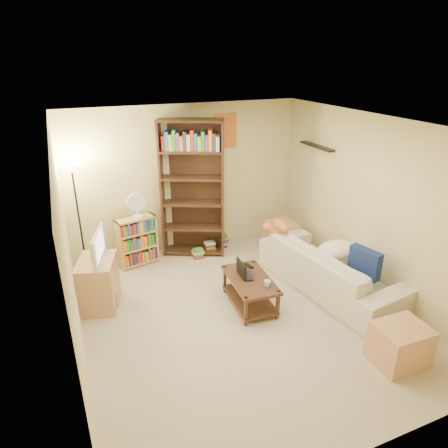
# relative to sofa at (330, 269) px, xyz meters

# --- Properties ---
(room) EXTENTS (4.50, 4.54, 2.52)m
(room) POSITION_rel_sofa_xyz_m (-1.46, -0.07, 1.29)
(room) COLOR tan
(room) RESTS_ON ground
(sofa) EXTENTS (2.54, 1.54, 0.67)m
(sofa) POSITION_rel_sofa_xyz_m (0.00, 0.00, 0.00)
(sofa) COLOR beige
(sofa) RESTS_ON ground
(navy_pillow) EXTENTS (0.23, 0.46, 0.40)m
(navy_pillow) POSITION_rel_sofa_xyz_m (0.18, -0.47, 0.31)
(navy_pillow) COLOR navy
(navy_pillow) RESTS_ON sofa
(cream_blanket) EXTENTS (0.62, 0.44, 0.26)m
(cream_blanket) POSITION_rel_sofa_xyz_m (0.16, 0.08, 0.24)
(cream_blanket) COLOR white
(cream_blanket) RESTS_ON sofa
(tabby_cat) EXTENTS (0.53, 0.24, 0.18)m
(tabby_cat) POSITION_rel_sofa_xyz_m (-0.42, 0.83, 0.42)
(tabby_cat) COLOR orange
(tabby_cat) RESTS_ON sofa
(coffee_table) EXTENTS (0.59, 0.98, 0.42)m
(coffee_table) POSITION_rel_sofa_xyz_m (-1.25, 0.08, -0.06)
(coffee_table) COLOR #492E1C
(coffee_table) RESTS_ON ground
(laptop) EXTENTS (0.40, 0.33, 0.03)m
(laptop) POSITION_rel_sofa_xyz_m (-1.21, 0.16, 0.10)
(laptop) COLOR black
(laptop) RESTS_ON coffee_table
(laptop_screen) EXTENTS (0.03, 0.31, 0.21)m
(laptop_screen) POSITION_rel_sofa_xyz_m (-1.35, 0.17, 0.21)
(laptop_screen) COLOR white
(laptop_screen) RESTS_ON laptop
(mug) EXTENTS (0.13, 0.13, 0.09)m
(mug) POSITION_rel_sofa_xyz_m (-1.14, -0.19, 0.13)
(mug) COLOR white
(mug) RESTS_ON coffee_table
(tv_remote) EXTENTS (0.09, 0.18, 0.02)m
(tv_remote) POSITION_rel_sofa_xyz_m (-1.13, 0.39, 0.10)
(tv_remote) COLOR black
(tv_remote) RESTS_ON coffee_table
(tv_stand) EXTENTS (0.63, 0.75, 0.70)m
(tv_stand) POSITION_rel_sofa_xyz_m (-3.16, 0.87, 0.01)
(tv_stand) COLOR tan
(tv_stand) RESTS_ON ground
(television) EXTENTS (0.75, 0.47, 0.40)m
(television) POSITION_rel_sofa_xyz_m (-3.16, 0.87, 0.56)
(television) COLOR black
(television) RESTS_ON tv_stand
(tall_bookshelf) EXTENTS (1.08, 0.74, 2.30)m
(tall_bookshelf) POSITION_rel_sofa_xyz_m (-1.45, 1.88, 0.88)
(tall_bookshelf) COLOR #3F2218
(tall_bookshelf) RESTS_ON ground
(short_bookshelf) EXTENTS (0.68, 0.37, 0.82)m
(short_bookshelf) POSITION_rel_sofa_xyz_m (-2.44, 1.86, 0.08)
(short_bookshelf) COLOR tan
(short_bookshelf) RESTS_ON ground
(desk_fan) EXTENTS (0.29, 0.16, 0.43)m
(desk_fan) POSITION_rel_sofa_xyz_m (-2.40, 1.81, 0.72)
(desk_fan) COLOR white
(desk_fan) RESTS_ON short_bookshelf
(floor_lamp) EXTENTS (0.30, 0.30, 1.78)m
(floor_lamp) POSITION_rel_sofa_xyz_m (-3.26, 1.82, 1.09)
(floor_lamp) COLOR black
(floor_lamp) RESTS_ON ground
(side_table) EXTENTS (0.48, 0.48, 0.53)m
(side_table) POSITION_rel_sofa_xyz_m (-0.03, 1.37, -0.07)
(side_table) COLOR tan
(side_table) RESTS_ON ground
(end_cabinet) EXTENTS (0.57, 0.48, 0.47)m
(end_cabinet) POSITION_rel_sofa_xyz_m (-0.20, -1.57, -0.10)
(end_cabinet) COLOR tan
(end_cabinet) RESTS_ON ground
(book_stacks) EXTENTS (0.74, 0.40, 0.23)m
(book_stacks) POSITION_rel_sofa_xyz_m (-1.16, 1.80, -0.23)
(book_stacks) COLOR red
(book_stacks) RESTS_ON ground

